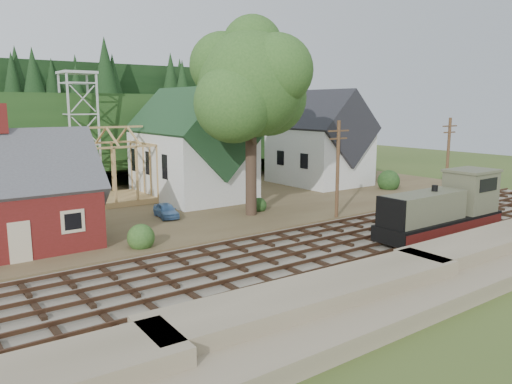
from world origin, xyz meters
TOP-DOWN VIEW (x-y plane):
  - ground at (0.00, 0.00)m, footprint 140.00×140.00m
  - embankment at (0.00, -8.50)m, footprint 64.00×5.00m
  - railroad_bed at (0.00, 0.00)m, footprint 64.00×11.00m
  - village_flat at (0.00, 18.00)m, footprint 64.00×26.00m
  - hillside at (0.00, 42.00)m, footprint 70.00×28.96m
  - ridge at (0.00, 58.00)m, footprint 80.00×20.00m
  - depot at (-16.00, 11.00)m, footprint 10.80×7.41m
  - church at (2.00, 19.68)m, footprint 8.40×15.17m
  - farmhouse at (18.00, 19.00)m, footprint 8.40×10.80m
  - timber_frame at (-6.00, 22.00)m, footprint 8.20×6.20m
  - lattice_tower at (-6.00, 28.00)m, footprint 3.20×3.20m
  - big_tree at (2.17, 10.08)m, footprint 10.90×8.40m
  - telegraph_pole_near at (7.00, 5.20)m, footprint 2.20×0.28m
  - telegraph_pole_far at (22.00, 5.20)m, footprint 2.20×0.28m
  - locomotive at (9.25, -3.00)m, footprint 11.07×2.77m
  - car_blue at (-4.12, 13.17)m, footprint 1.85×3.57m
  - car_red at (20.68, 17.88)m, footprint 5.01×2.85m

SIDE VIEW (x-z plane):
  - ground at x=0.00m, z-range 0.00..0.00m
  - embankment at x=0.00m, z-range -0.80..0.80m
  - hillside at x=0.00m, z-range -6.37..6.37m
  - ridge at x=0.00m, z-range -6.00..6.00m
  - railroad_bed at x=0.00m, z-range 0.00..0.16m
  - village_flat at x=0.00m, z-range 0.00..0.30m
  - car_blue at x=-4.12m, z-range 0.30..1.46m
  - car_red at x=20.68m, z-range 0.30..1.62m
  - locomotive at x=9.25m, z-range -0.23..4.22m
  - depot at x=-16.00m, z-range -1.29..7.71m
  - timber_frame at x=-6.00m, z-range -0.23..6.76m
  - telegraph_pole_near at x=7.00m, z-range 0.25..8.25m
  - telegraph_pole_far at x=22.00m, z-range 0.25..8.25m
  - farmhouse at x=18.00m, z-range -0.43..10.17m
  - church at x=2.00m, z-range -1.32..11.68m
  - lattice_tower at x=-6.00m, z-range 3.97..16.10m
  - big_tree at x=2.17m, z-range 2.87..17.57m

